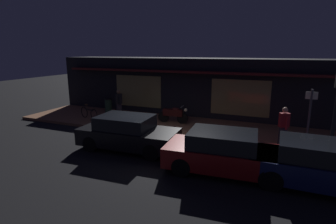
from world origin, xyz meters
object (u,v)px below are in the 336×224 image
at_px(motorcycle, 174,114).
at_px(trash_bin, 108,105).
at_px(bicycle_parked, 89,113).
at_px(parked_car_near, 128,133).
at_px(person_photographer, 119,103).
at_px(sign_post, 309,115).
at_px(parked_car_far, 225,152).
at_px(parked_car_across, 321,165).
at_px(person_bystander, 284,126).

distance_m(motorcycle, trash_bin, 4.84).
bearing_deg(bicycle_parked, parked_car_near, -34.10).
distance_m(motorcycle, person_photographer, 3.47).
xyz_separation_m(motorcycle, sign_post, (6.45, -1.35, 0.86)).
bearing_deg(parked_car_far, parked_car_near, 171.27).
xyz_separation_m(bicycle_parked, parked_car_across, (11.44, -3.58, 0.20)).
xyz_separation_m(bicycle_parked, parked_car_near, (4.43, -3.00, 0.20)).
bearing_deg(parked_car_near, person_bystander, 21.49).
height_order(person_bystander, sign_post, sign_post).
relative_size(motorcycle, parked_car_far, 0.40).
relative_size(person_bystander, parked_car_far, 0.40).
bearing_deg(trash_bin, parked_car_far, -32.68).
xyz_separation_m(motorcycle, trash_bin, (-4.79, 0.73, -0.03)).
bearing_deg(person_photographer, parked_car_across, -24.47).
xyz_separation_m(sign_post, trash_bin, (-11.23, 2.09, -0.89)).
xyz_separation_m(person_bystander, parked_car_far, (-1.80, -2.99, -0.32)).
xyz_separation_m(trash_bin, parked_car_across, (11.35, -5.40, 0.08)).
bearing_deg(parked_car_across, parked_car_near, 175.30).
relative_size(person_photographer, sign_post, 0.70).
bearing_deg(sign_post, trash_bin, 169.48).
height_order(sign_post, trash_bin, sign_post).
height_order(parked_car_near, parked_car_across, same).
height_order(bicycle_parked, parked_car_far, parked_car_far).
xyz_separation_m(person_photographer, trash_bin, (-1.34, 0.84, -0.41)).
height_order(motorcycle, parked_car_across, parked_car_across).
distance_m(sign_post, parked_car_far, 4.41).
bearing_deg(motorcycle, person_photographer, -178.25).
relative_size(person_bystander, sign_post, 0.70).
bearing_deg(sign_post, bicycle_parked, 178.65).
xyz_separation_m(person_photographer, parked_car_near, (3.00, -3.98, -0.32)).
bearing_deg(parked_car_near, parked_car_across, -4.70).
xyz_separation_m(bicycle_parked, parked_car_far, (8.60, -3.64, 0.20)).
bearing_deg(parked_car_across, bicycle_parked, 162.64).
distance_m(trash_bin, parked_car_across, 12.57).
relative_size(motorcycle, bicycle_parked, 1.07).
bearing_deg(sign_post, person_photographer, 172.81).
bearing_deg(trash_bin, parked_car_across, -25.42).
distance_m(bicycle_parked, trash_bin, 1.82).
relative_size(trash_bin, parked_car_far, 0.22).
bearing_deg(sign_post, person_bystander, -157.30).
distance_m(person_photographer, trash_bin, 1.63).
bearing_deg(parked_car_near, person_photographer, 127.03).
relative_size(person_photographer, parked_car_across, 0.41).
bearing_deg(parked_car_near, parked_car_far, -8.73).
distance_m(trash_bin, parked_car_near, 6.49).
relative_size(motorcycle, person_photographer, 1.02).
xyz_separation_m(sign_post, parked_car_far, (-2.72, -3.37, -0.81)).
relative_size(bicycle_parked, parked_car_near, 0.38).
relative_size(trash_bin, parked_car_across, 0.23).
relative_size(sign_post, parked_car_far, 0.57).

